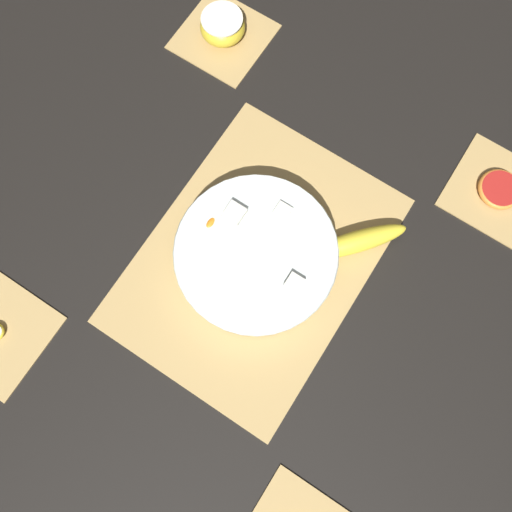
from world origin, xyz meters
The scene contains 8 objects.
ground_plane centered at (0.00, 0.00, 0.00)m, with size 6.00×6.00×0.00m, color black.
bamboo_mat_center centered at (0.00, 0.00, 0.00)m, with size 0.49×0.36×0.01m.
coaster_mat_near_left centered at (-0.34, -0.30, 0.00)m, with size 0.17×0.17×0.01m.
coaster_mat_far_left centered at (-0.34, 0.30, 0.00)m, with size 0.17×0.17×0.01m.
fruit_salad_bowl centered at (0.00, 0.00, 0.04)m, with size 0.27×0.27×0.07m.
whole_banana centered at (-0.11, 0.13, 0.03)m, with size 0.16×0.15×0.04m.
apple_half centered at (-0.34, -0.30, 0.03)m, with size 0.09×0.09×0.05m.
grapefruit_slice centered at (-0.34, 0.30, 0.01)m, with size 0.08×0.08×0.01m.
Camera 1 is at (0.17, 0.11, 0.85)m, focal length 35.00 mm.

